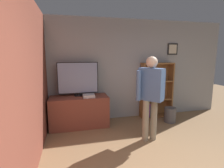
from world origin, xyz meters
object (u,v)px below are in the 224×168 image
television (78,79)px  person (151,91)px  game_console (89,96)px  bookshelf (153,91)px  waste_bin (170,115)px

television → person: size_ratio=0.56×
game_console → bookshelf: (1.85, 0.32, -0.04)m
bookshelf → television: bearing=-177.5°
bookshelf → waste_bin: bookshelf is taller
game_console → person: (1.14, -0.94, 0.25)m
television → waste_bin: size_ratio=2.51×
game_console → bookshelf: 1.87m
television → game_console: bearing=-45.0°
television → game_console: 0.51m
game_console → television: bearing=135.0°
television → game_console: (0.23, -0.23, -0.39)m
bookshelf → game_console: bearing=-170.3°
game_console → waste_bin: 2.20m
game_console → person: size_ratio=0.16×
game_console → waste_bin: game_console is taller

